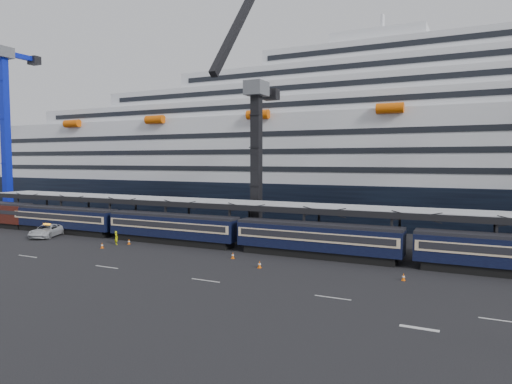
% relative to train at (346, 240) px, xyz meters
% --- Properties ---
extents(ground, '(260.00, 260.00, 0.00)m').
position_rel_train_xyz_m(ground, '(4.65, -10.00, -2.20)').
color(ground, black).
rests_on(ground, ground).
extents(lane_markings, '(111.00, 4.27, 0.02)m').
position_rel_train_xyz_m(lane_markings, '(12.80, -15.23, -2.19)').
color(lane_markings, beige).
rests_on(lane_markings, ground).
extents(train, '(133.05, 3.00, 4.05)m').
position_rel_train_xyz_m(train, '(0.00, 0.00, 0.00)').
color(train, black).
rests_on(train, ground).
extents(canopy, '(130.00, 6.25, 5.53)m').
position_rel_train_xyz_m(canopy, '(4.65, 4.00, 3.05)').
color(canopy, '#9DA0A5').
rests_on(canopy, ground).
extents(cruise_ship, '(214.09, 28.84, 34.00)m').
position_rel_train_xyz_m(cruise_ship, '(3.57, 35.99, 10.14)').
color(cruise_ship, black).
rests_on(cruise_ship, ground).
extents(crane_blue, '(4.50, 19.91, 52.01)m').
position_rel_train_xyz_m(crane_blue, '(-67.35, 7.55, 16.03)').
color(crane_blue, '#4C4E53').
rests_on(crane_blue, ground).
extents(crane_dark_near, '(4.50, 17.75, 35.08)m').
position_rel_train_xyz_m(crane_dark_near, '(-15.35, 8.59, 9.73)').
color(crane_dark_near, '#4C4E53').
rests_on(crane_dark_near, ground).
extents(pickup_truck, '(5.12, 7.02, 1.77)m').
position_rel_train_xyz_m(pickup_truck, '(-42.69, -3.68, -1.31)').
color(pickup_truck, '#B4B7BC').
rests_on(pickup_truck, ground).
extents(worker, '(0.77, 0.68, 1.76)m').
position_rel_train_xyz_m(worker, '(-29.46, -3.90, -1.32)').
color(worker, '#D0D60B').
rests_on(worker, ground).
extents(traffic_cone_a, '(0.37, 0.37, 0.75)m').
position_rel_train_xyz_m(traffic_cone_a, '(-29.23, -6.65, -1.83)').
color(traffic_cone_a, '#D95606').
rests_on(traffic_cone_a, ground).
extents(traffic_cone_b, '(0.37, 0.37, 0.74)m').
position_rel_train_xyz_m(traffic_cone_b, '(-28.06, -3.08, -1.84)').
color(traffic_cone_b, '#D95606').
rests_on(traffic_cone_b, ground).
extents(traffic_cone_c, '(0.37, 0.37, 0.74)m').
position_rel_train_xyz_m(traffic_cone_c, '(-11.62, -4.73, -1.84)').
color(traffic_cone_c, '#D95606').
rests_on(traffic_cone_c, ground).
extents(traffic_cone_d, '(0.39, 0.39, 0.77)m').
position_rel_train_xyz_m(traffic_cone_d, '(-6.99, -7.47, -1.82)').
color(traffic_cone_d, '#D95606').
rests_on(traffic_cone_d, ground).
extents(traffic_cone_e, '(0.35, 0.35, 0.70)m').
position_rel_train_xyz_m(traffic_cone_e, '(6.96, -6.08, -1.85)').
color(traffic_cone_e, '#D95606').
rests_on(traffic_cone_e, ground).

